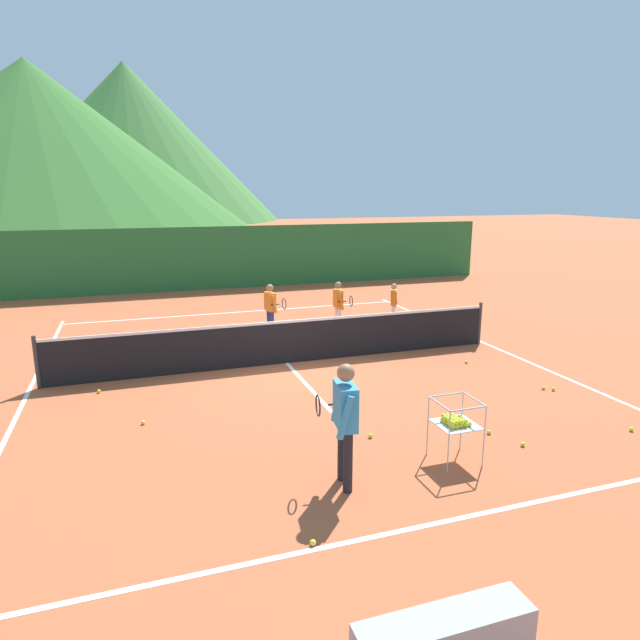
% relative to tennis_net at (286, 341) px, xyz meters
% --- Properties ---
extents(ground_plane, '(120.00, 120.00, 0.00)m').
position_rel_tennis_net_xyz_m(ground_plane, '(0.00, 0.00, -0.50)').
color(ground_plane, '#B25633').
extents(line_baseline_near, '(10.28, 0.08, 0.01)m').
position_rel_tennis_net_xyz_m(line_baseline_near, '(0.00, -6.41, -0.50)').
color(line_baseline_near, white).
rests_on(line_baseline_near, ground).
extents(line_baseline_far, '(10.28, 0.08, 0.01)m').
position_rel_tennis_net_xyz_m(line_baseline_far, '(0.00, 5.56, -0.50)').
color(line_baseline_far, white).
rests_on(line_baseline_far, ground).
extents(line_sideline_west, '(0.08, 11.97, 0.01)m').
position_rel_tennis_net_xyz_m(line_sideline_west, '(-5.14, 0.00, -0.50)').
color(line_sideline_west, white).
rests_on(line_sideline_west, ground).
extents(line_sideline_east, '(0.08, 11.97, 0.01)m').
position_rel_tennis_net_xyz_m(line_sideline_east, '(5.14, 0.00, -0.50)').
color(line_sideline_east, white).
rests_on(line_sideline_east, ground).
extents(line_service_center, '(0.08, 5.93, 0.01)m').
position_rel_tennis_net_xyz_m(line_service_center, '(0.00, 0.00, -0.50)').
color(line_service_center, white).
rests_on(line_service_center, ground).
extents(tennis_net, '(10.02, 0.08, 1.05)m').
position_rel_tennis_net_xyz_m(tennis_net, '(0.00, 0.00, 0.00)').
color(tennis_net, '#333338').
rests_on(tennis_net, ground).
extents(instructor, '(0.44, 0.79, 1.65)m').
position_rel_tennis_net_xyz_m(instructor, '(-0.68, -5.27, 0.49)').
color(instructor, black).
rests_on(instructor, ground).
extents(student_0, '(0.47, 0.63, 1.38)m').
position_rel_tennis_net_xyz_m(student_0, '(0.25, 2.41, 0.33)').
color(student_0, navy).
rests_on(student_0, ground).
extents(student_1, '(0.41, 0.68, 1.36)m').
position_rel_tennis_net_xyz_m(student_1, '(2.08, 2.27, 0.32)').
color(student_1, silver).
rests_on(student_1, ground).
extents(student_2, '(0.36, 0.47, 1.19)m').
position_rel_tennis_net_xyz_m(student_2, '(3.82, 2.48, 0.21)').
color(student_2, silver).
rests_on(student_2, ground).
extents(ball_cart, '(0.58, 0.58, 0.90)m').
position_rel_tennis_net_xyz_m(ball_cart, '(1.03, -5.14, 0.10)').
color(ball_cart, '#B7B7BC').
rests_on(ball_cart, ground).
extents(tennis_ball_0, '(0.07, 0.07, 0.07)m').
position_rel_tennis_net_xyz_m(tennis_ball_0, '(-3.86, -0.64, -0.47)').
color(tennis_ball_0, yellow).
rests_on(tennis_ball_0, ground).
extents(tennis_ball_1, '(0.07, 0.07, 0.07)m').
position_rel_tennis_net_xyz_m(tennis_ball_1, '(3.77, -1.30, -0.47)').
color(tennis_ball_1, yellow).
rests_on(tennis_ball_1, ground).
extents(tennis_ball_2, '(0.07, 0.07, 0.07)m').
position_rel_tennis_net_xyz_m(tennis_ball_2, '(0.22, -4.09, -0.47)').
color(tennis_ball_2, yellow).
rests_on(tennis_ball_2, ground).
extents(tennis_ball_3, '(0.07, 0.07, 0.07)m').
position_rel_tennis_net_xyz_m(tennis_ball_3, '(-3.11, -2.43, -0.47)').
color(tennis_ball_3, yellow).
rests_on(tennis_ball_3, ground).
extents(tennis_ball_4, '(0.07, 0.07, 0.07)m').
position_rel_tennis_net_xyz_m(tennis_ball_4, '(4.26, -5.21, -0.47)').
color(tennis_ball_4, yellow).
rests_on(tennis_ball_4, ground).
extents(tennis_ball_5, '(0.07, 0.07, 0.07)m').
position_rel_tennis_net_xyz_m(tennis_ball_5, '(2.27, -5.10, -0.47)').
color(tennis_ball_5, yellow).
rests_on(tennis_ball_5, ground).
extents(tennis_ball_6, '(0.07, 0.07, 0.07)m').
position_rel_tennis_net_xyz_m(tennis_ball_6, '(4.25, -3.21, -0.47)').
color(tennis_ball_6, yellow).
rests_on(tennis_ball_6, ground).
extents(tennis_ball_7, '(0.07, 0.07, 0.07)m').
position_rel_tennis_net_xyz_m(tennis_ball_7, '(-1.45, -6.34, -0.47)').
color(tennis_ball_7, yellow).
rests_on(tennis_ball_7, ground).
extents(tennis_ball_8, '(0.07, 0.07, 0.07)m').
position_rel_tennis_net_xyz_m(tennis_ball_8, '(4.38, -3.32, -0.47)').
color(tennis_ball_8, yellow).
rests_on(tennis_ball_8, ground).
extents(tennis_ball_9, '(0.07, 0.07, 0.07)m').
position_rel_tennis_net_xyz_m(tennis_ball_9, '(1.07, -0.94, -0.47)').
color(tennis_ball_9, yellow).
rests_on(tennis_ball_9, ground).
extents(tennis_ball_10, '(0.07, 0.07, 0.07)m').
position_rel_tennis_net_xyz_m(tennis_ball_10, '(2.04, -4.57, -0.47)').
color(tennis_ball_10, yellow).
rests_on(tennis_ball_10, ground).
extents(windscreen_fence, '(22.62, 0.08, 2.40)m').
position_rel_tennis_net_xyz_m(windscreen_fence, '(0.00, 10.00, 0.70)').
color(windscreen_fence, '#286B33').
rests_on(windscreen_fence, ground).
extents(hill_0, '(43.86, 43.86, 16.73)m').
position_rel_tennis_net_xyz_m(hill_0, '(-12.02, 54.94, 7.87)').
color(hill_0, '#38702D').
rests_on(hill_0, ground).
extents(hill_1, '(55.26, 55.26, 16.57)m').
position_rel_tennis_net_xyz_m(hill_1, '(-16.75, 66.89, 7.78)').
color(hill_1, '#2D6628').
rests_on(hill_1, ground).
extents(hill_2, '(36.33, 36.33, 18.74)m').
position_rel_tennis_net_xyz_m(hill_2, '(-2.51, 63.70, 8.87)').
color(hill_2, '#427A38').
rests_on(hill_2, ground).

